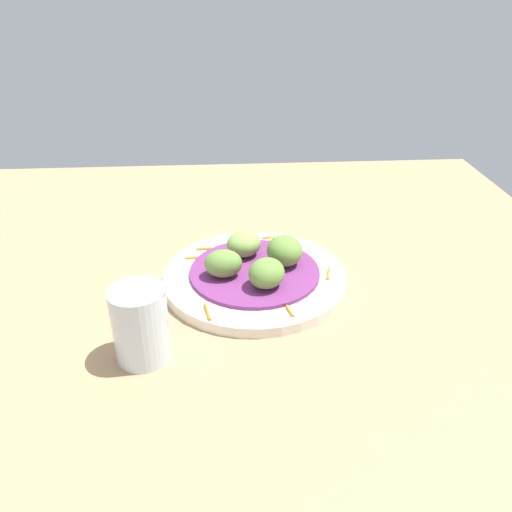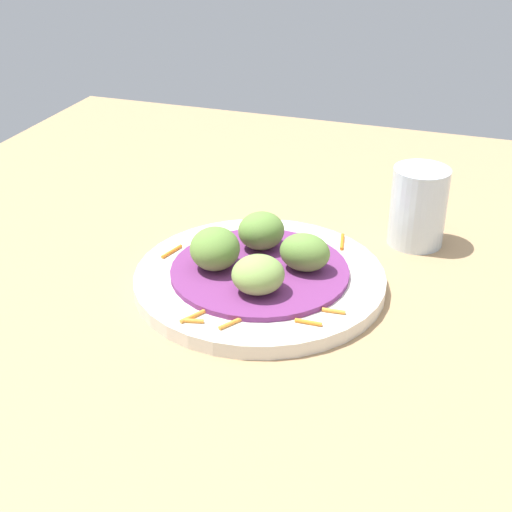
{
  "view_description": "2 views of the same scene",
  "coord_description": "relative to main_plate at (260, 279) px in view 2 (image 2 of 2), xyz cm",
  "views": [
    {
      "loc": [
        3.38,
        62.2,
        43.08
      ],
      "look_at": [
        -1.0,
        -3.9,
        5.63
      ],
      "focal_mm": 36.09,
      "sensor_mm": 36.0,
      "label": 1
    },
    {
      "loc": [
        20.93,
        -66.48,
        42.53
      ],
      "look_at": [
        -0.9,
        -3.0,
        5.93
      ],
      "focal_mm": 51.17,
      "sensor_mm": 36.0,
      "label": 2
    }
  ],
  "objects": [
    {
      "name": "guac_scoop_back",
      "position": [
        1.36,
        -4.54,
        3.33
      ],
      "size": [
        7.01,
        6.81,
        3.92
      ],
      "primitive_type": "ellipsoid",
      "rotation": [
        0.0,
        0.0,
        5.2
      ],
      "color": "#84A851",
      "rests_on": "cabbage_bed"
    },
    {
      "name": "guac_scoop_right",
      "position": [
        -4.54,
        -1.36,
        3.65
      ],
      "size": [
        5.67,
        5.76,
        4.56
      ],
      "primitive_type": "ellipsoid",
      "rotation": [
        0.0,
        0.0,
        0.07
      ],
      "color": "olive",
      "rests_on": "cabbage_bed"
    },
    {
      "name": "water_glass",
      "position": [
        14.34,
        15.68,
        3.94
      ],
      "size": [
        6.57,
        6.57,
        9.45
      ],
      "primitive_type": "cylinder",
      "color": "silver",
      "rests_on": "table_surface"
    },
    {
      "name": "table_surface",
      "position": [
        0.69,
        2.39,
        -1.79
      ],
      "size": [
        110.0,
        110.0,
        2.0
      ],
      "primitive_type": "cube",
      "color": "tan",
      "rests_on": "ground"
    },
    {
      "name": "main_plate",
      "position": [
        0.0,
        0.0,
        0.0
      ],
      "size": [
        26.93,
        26.93,
        1.57
      ],
      "primitive_type": "cylinder",
      "color": "silver",
      "rests_on": "table_surface"
    },
    {
      "name": "guac_scoop_left",
      "position": [
        4.54,
        1.36,
        3.41
      ],
      "size": [
        5.41,
        4.11,
        4.07
      ],
      "primitive_type": "ellipsoid",
      "rotation": [
        0.0,
        0.0,
        4.72
      ],
      "color": "olive",
      "rests_on": "cabbage_bed"
    },
    {
      "name": "cabbage_bed",
      "position": [
        0.0,
        0.0,
        1.08
      ],
      "size": [
        19.12,
        19.12,
        0.59
      ],
      "primitive_type": "cylinder",
      "color": "#702D6B",
      "rests_on": "main_plate"
    },
    {
      "name": "guac_scoop_center",
      "position": [
        -1.36,
        4.54,
        3.49
      ],
      "size": [
        6.98,
        6.87,
        4.24
      ],
      "primitive_type": "ellipsoid",
      "rotation": [
        0.0,
        0.0,
        5.33
      ],
      "color": "olive",
      "rests_on": "cabbage_bed"
    },
    {
      "name": "carrot_garnish",
      "position": [
        0.28,
        -2.53,
        0.99
      ],
      "size": [
        21.93,
        23.09,
        0.4
      ],
      "color": "orange",
      "rests_on": "main_plate"
    }
  ]
}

